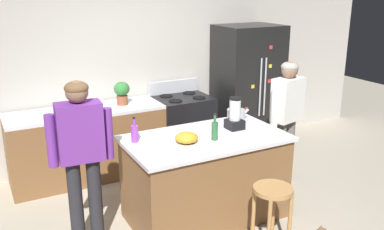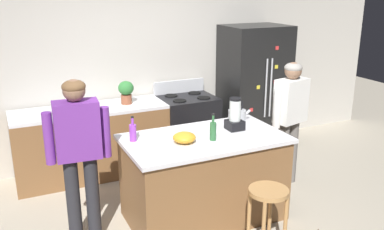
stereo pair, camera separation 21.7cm
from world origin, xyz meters
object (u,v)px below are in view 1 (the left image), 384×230
(blender_appliance, at_px, (235,116))
(bottle_olive_oil, at_px, (215,130))
(mixing_bowl, at_px, (187,138))
(bar_stool, at_px, (272,202))
(bottle_soda, at_px, (135,133))
(person_by_island_left, at_px, (81,149))
(stove_range, at_px, (183,128))
(person_by_sink_right, at_px, (287,111))
(kitchen_island, at_px, (205,177))
(potted_plant, at_px, (122,92))
(refrigerator, at_px, (247,88))
(tea_kettle, at_px, (236,115))

(blender_appliance, height_order, bottle_olive_oil, blender_appliance)
(mixing_bowl, bearing_deg, bar_stool, -59.46)
(blender_appliance, distance_m, bottle_soda, 1.10)
(person_by_island_left, relative_size, blender_appliance, 4.62)
(stove_range, distance_m, person_by_sink_right, 1.55)
(kitchen_island, height_order, bottle_olive_oil, bottle_olive_oil)
(person_by_sink_right, relative_size, bottle_olive_oil, 5.57)
(person_by_sink_right, bearing_deg, bottle_olive_oil, -162.35)
(blender_appliance, bearing_deg, kitchen_island, -169.53)
(potted_plant, bearing_deg, stove_range, -1.72)
(stove_range, height_order, bottle_soda, bottle_soda)
(bottle_olive_oil, relative_size, mixing_bowl, 1.21)
(refrigerator, distance_m, bottle_olive_oil, 2.23)
(bar_stool, xyz_separation_m, potted_plant, (-0.57, 2.40, 0.57))
(blender_appliance, distance_m, bottle_olive_oil, 0.41)
(blender_appliance, xyz_separation_m, bottle_olive_oil, (-0.36, -0.19, -0.05))
(bottle_olive_oil, xyz_separation_m, mixing_bowl, (-0.29, 0.06, -0.05))
(bottle_soda, distance_m, mixing_bowl, 0.51)
(potted_plant, xyz_separation_m, blender_appliance, (0.75, -1.48, -0.03))
(potted_plant, relative_size, bottle_olive_oil, 1.09)
(potted_plant, bearing_deg, mixing_bowl, -86.19)
(bottle_soda, relative_size, tea_kettle, 0.93)
(refrigerator, distance_m, stove_range, 1.16)
(kitchen_island, height_order, person_by_island_left, person_by_island_left)
(kitchen_island, relative_size, tea_kettle, 5.99)
(tea_kettle, bearing_deg, kitchen_island, -153.03)
(potted_plant, xyz_separation_m, bottle_soda, (-0.34, -1.35, -0.08))
(person_by_island_left, bearing_deg, bottle_soda, 11.50)
(refrigerator, distance_m, person_by_island_left, 3.14)
(refrigerator, height_order, person_by_island_left, refrigerator)
(potted_plant, bearing_deg, bottle_soda, -104.00)
(refrigerator, height_order, blender_appliance, refrigerator)
(bottle_soda, bearing_deg, person_by_island_left, -168.50)
(blender_appliance, bearing_deg, person_by_island_left, 179.53)
(bottle_soda, xyz_separation_m, bottle_olive_oil, (0.73, -0.32, 0.01))
(person_by_sink_right, height_order, blender_appliance, person_by_sink_right)
(person_by_island_left, bearing_deg, stove_range, 39.51)
(bar_stool, bearing_deg, stove_range, 83.24)
(blender_appliance, relative_size, mixing_bowl, 1.53)
(stove_range, bearing_deg, bottle_soda, -131.95)
(person_by_sink_right, bearing_deg, bottle_soda, -177.54)
(bottle_soda, xyz_separation_m, tea_kettle, (1.25, 0.08, -0.02))
(person_by_sink_right, distance_m, bar_stool, 1.62)
(refrigerator, xyz_separation_m, bar_stool, (-1.35, -2.35, -0.41))
(mixing_bowl, relative_size, tea_kettle, 0.83)
(bottle_soda, bearing_deg, stove_range, 48.05)
(stove_range, bearing_deg, person_by_sink_right, -57.19)
(bottle_soda, xyz_separation_m, mixing_bowl, (0.44, -0.26, -0.04))
(bar_stool, xyz_separation_m, tea_kettle, (0.34, 1.13, 0.47))
(bar_stool, relative_size, mixing_bowl, 2.92)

